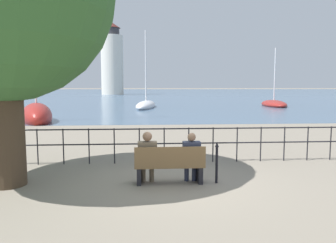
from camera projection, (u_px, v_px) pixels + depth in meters
name	position (u px, v px, depth m)	size (l,w,h in m)	color
ground_plane	(170.00, 183.00, 7.70)	(1000.00, 1000.00, 0.00)	gray
harbor_water	(146.00, 91.00, 168.25)	(600.00, 300.00, 0.01)	#47607A
park_bench	(170.00, 166.00, 7.60)	(1.63, 0.45, 0.90)	brown
seated_person_left	(147.00, 155.00, 7.61)	(0.44, 0.35, 1.23)	brown
seated_person_right	(191.00, 155.00, 7.69)	(0.41, 0.35, 1.19)	#2D3347
promenade_railing	(164.00, 140.00, 9.70)	(13.27, 0.04, 1.05)	black
closed_umbrella	(217.00, 160.00, 7.65)	(0.09, 0.09, 0.98)	black
sailboat_0	(37.00, 115.00, 21.39)	(3.67, 6.01, 13.36)	maroon
sailboat_2	(146.00, 105.00, 35.46)	(2.94, 8.82, 8.54)	silver
sailboat_4	(274.00, 104.00, 38.49)	(3.58, 7.59, 7.04)	maroon
harbor_lighthouse	(112.00, 61.00, 93.70)	(6.28, 6.28, 20.47)	silver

